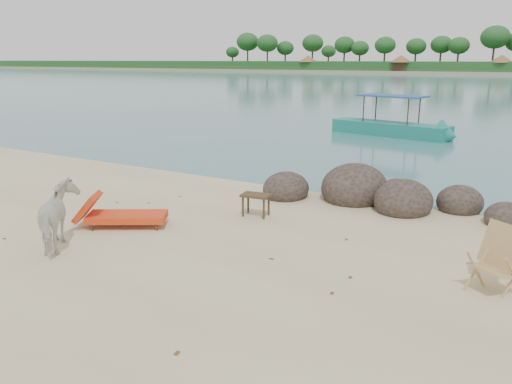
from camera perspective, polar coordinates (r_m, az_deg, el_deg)
boulders at (r=13.39m, az=13.19°, el=-0.26°), size 6.49×2.99×1.32m
cow at (r=10.56m, az=-21.50°, el=-2.78°), size 1.56×1.58×1.29m
side_table at (r=11.91m, az=-0.02°, el=-1.66°), size 0.72×0.52×0.53m
lounge_chair at (r=11.54m, az=-14.54°, el=-2.39°), size 2.24×1.77×0.65m
deck_chair at (r=8.90m, az=25.76°, el=-7.28°), size 0.98×1.00×1.06m
boat_near at (r=26.01m, az=15.25°, el=9.90°), size 6.80×2.73×3.23m
dead_leaves at (r=10.06m, az=-4.47°, el=-6.46°), size 8.57×6.42×0.00m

